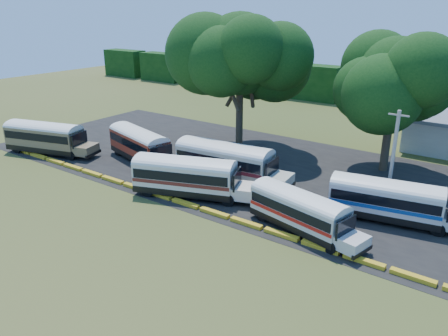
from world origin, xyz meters
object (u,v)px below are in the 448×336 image
Objects in this scene: bus_cream_west at (187,174)px; tree_west at (240,54)px; bus_white_red at (301,209)px; bus_beige at (46,136)px; bus_red at (140,143)px.

bus_cream_west is 0.72× the size of tree_west.
bus_beige is at bearing -167.17° from bus_white_red.
tree_west is at bearing 72.61° from bus_red.
bus_beige is 0.73× the size of tree_west.
bus_beige reaches higher than bus_cream_west.
bus_cream_west is at bearing -74.55° from tree_west.
tree_west is at bearing 149.36° from bus_white_red.
bus_red is 10.78m from bus_cream_west.
bus_cream_west is 1.15× the size of bus_white_red.
tree_west is at bearing 23.43° from bus_beige.
tree_west is (-3.77, 13.65, 8.70)m from bus_cream_west.
bus_white_red is at bearing -43.35° from tree_west.
bus_white_red is at bearing -16.13° from bus_beige.
bus_cream_west is at bearing -167.58° from bus_white_red.
bus_white_red is 21.88m from tree_west.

